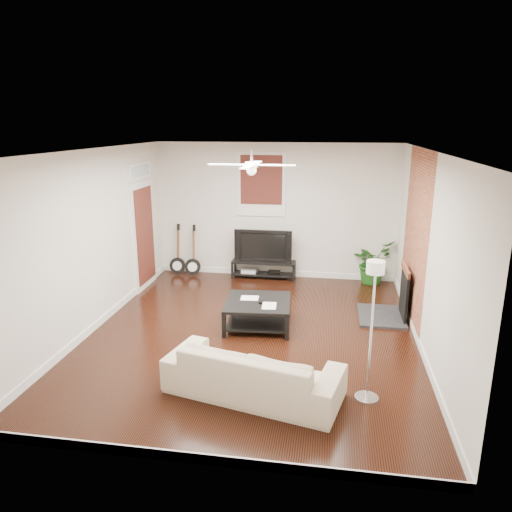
{
  "coord_description": "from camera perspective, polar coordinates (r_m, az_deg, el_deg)",
  "views": [
    {
      "loc": [
        1.14,
        -6.75,
        3.17
      ],
      "look_at": [
        0.0,
        0.4,
        1.15
      ],
      "focal_mm": 33.52,
      "sensor_mm": 36.0,
      "label": 1
    }
  ],
  "objects": [
    {
      "name": "guitar_right",
      "position": [
        10.24,
        -7.62,
        0.62
      ],
      "size": [
        0.38,
        0.3,
        1.1
      ],
      "primitive_type": null,
      "rotation": [
        0.0,
        0.0,
        0.18
      ],
      "color": "black",
      "rests_on": "floor"
    },
    {
      "name": "fireplace",
      "position": [
        8.28,
        15.94,
        -4.15
      ],
      "size": [
        0.8,
        1.1,
        0.92
      ],
      "primitive_type": "cube",
      "color": "black",
      "rests_on": "floor"
    },
    {
      "name": "guitar_left",
      "position": [
        10.37,
        -9.43,
        0.74
      ],
      "size": [
        0.36,
        0.27,
        1.1
      ],
      "primitive_type": null,
      "rotation": [
        0.0,
        0.0,
        0.08
      ],
      "color": "black",
      "rests_on": "floor"
    },
    {
      "name": "door_left",
      "position": [
        9.56,
        -13.28,
        3.58
      ],
      "size": [
        0.08,
        1.0,
        2.5
      ],
      "primitive_type": "cube",
      "color": "white",
      "rests_on": "wall_left"
    },
    {
      "name": "ceiling_fan",
      "position": [
        6.87,
        -0.54,
        10.83
      ],
      "size": [
        1.24,
        1.24,
        0.32
      ],
      "primitive_type": null,
      "color": "white",
      "rests_on": "ceiling"
    },
    {
      "name": "coffee_table",
      "position": [
        7.74,
        0.24,
        -6.87
      ],
      "size": [
        1.09,
        1.09,
        0.43
      ],
      "primitive_type": "cube",
      "rotation": [
        0.0,
        0.0,
        0.07
      ],
      "color": "black",
      "rests_on": "floor"
    },
    {
      "name": "window_back",
      "position": [
        9.9,
        0.64,
        8.5
      ],
      "size": [
        1.0,
        0.06,
        1.3
      ],
      "primitive_type": "cube",
      "color": "#3D1410",
      "rests_on": "wall_back"
    },
    {
      "name": "tv_stand",
      "position": [
        10.08,
        0.91,
        -1.64
      ],
      "size": [
        1.33,
        0.36,
        0.37
      ],
      "primitive_type": "cube",
      "color": "black",
      "rests_on": "floor"
    },
    {
      "name": "potted_plant",
      "position": [
        9.99,
        13.72,
        -0.72
      ],
      "size": [
        1.04,
        1.05,
        0.89
      ],
      "primitive_type": "imported",
      "rotation": [
        0.0,
        0.0,
        0.92
      ],
      "color": "#1B5317",
      "rests_on": "floor"
    },
    {
      "name": "room",
      "position": [
        7.07,
        -0.51,
        1.09
      ],
      "size": [
        5.01,
        6.01,
        2.81
      ],
      "color": "black",
      "rests_on": "ground"
    },
    {
      "name": "floor_lamp",
      "position": [
        5.68,
        13.57,
        -8.87
      ],
      "size": [
        0.34,
        0.34,
        1.72
      ],
      "primitive_type": null,
      "rotation": [
        0.0,
        0.0,
        -0.23
      ],
      "color": "white",
      "rests_on": "floor"
    },
    {
      "name": "brick_accent",
      "position": [
        8.06,
        18.46,
        2.09
      ],
      "size": [
        0.02,
        2.2,
        2.8
      ],
      "primitive_type": "cube",
      "color": "brown",
      "rests_on": "floor"
    },
    {
      "name": "tv",
      "position": [
        9.95,
        0.94,
        1.33
      ],
      "size": [
        1.19,
        0.16,
        0.69
      ],
      "primitive_type": "imported",
      "color": "black",
      "rests_on": "tv_stand"
    },
    {
      "name": "sofa",
      "position": [
        5.87,
        -0.33,
        -13.56
      ],
      "size": [
        2.24,
        1.29,
        0.62
      ],
      "primitive_type": "imported",
      "rotation": [
        0.0,
        0.0,
        2.91
      ],
      "color": "tan",
      "rests_on": "floor"
    }
  ]
}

